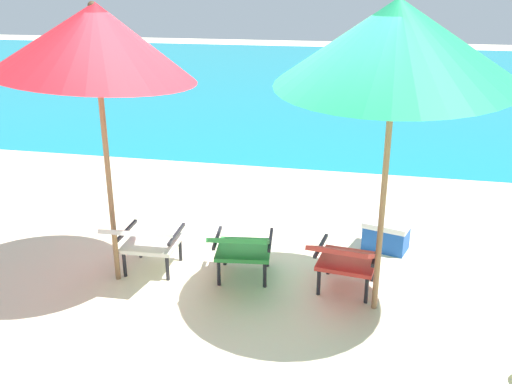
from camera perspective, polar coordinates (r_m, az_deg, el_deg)
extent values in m
plane|color=beige|center=(9.38, 4.79, 3.51)|extent=(40.00, 40.00, 0.00)
cube|color=teal|center=(17.53, 8.48, 11.31)|extent=(40.00, 18.00, 0.01)
cube|color=silver|center=(5.74, -10.49, -5.13)|extent=(0.54, 0.52, 0.04)
cube|color=silver|center=(5.32, -12.01, -4.17)|extent=(0.54, 0.53, 0.27)
cylinder|color=black|center=(6.05, -11.69, -5.38)|extent=(0.04, 0.04, 0.26)
cylinder|color=black|center=(5.91, -7.70, -5.77)|extent=(0.04, 0.04, 0.26)
cylinder|color=black|center=(5.71, -13.20, -7.17)|extent=(0.04, 0.04, 0.26)
cylinder|color=black|center=(5.56, -8.98, -7.64)|extent=(0.04, 0.04, 0.26)
cube|color=black|center=(5.78, -13.00, -3.82)|extent=(0.05, 0.50, 0.03)
cube|color=black|center=(5.61, -8.07, -4.26)|extent=(0.05, 0.50, 0.03)
cube|color=#338E3D|center=(5.51, -1.25, -5.89)|extent=(0.58, 0.56, 0.04)
cube|color=#338E3D|center=(5.06, -1.69, -4.99)|extent=(0.58, 0.58, 0.27)
cylinder|color=black|center=(5.79, -3.21, -6.22)|extent=(0.04, 0.04, 0.26)
cylinder|color=black|center=(5.75, 1.17, -6.38)|extent=(0.04, 0.04, 0.26)
cylinder|color=black|center=(5.42, -3.80, -8.20)|extent=(0.04, 0.04, 0.26)
cylinder|color=black|center=(5.38, 0.90, -8.40)|extent=(0.04, 0.04, 0.26)
cube|color=black|center=(5.49, -3.97, -4.66)|extent=(0.09, 0.50, 0.03)
cube|color=black|center=(5.44, 1.48, -4.86)|extent=(0.09, 0.50, 0.03)
cube|color=red|center=(5.36, 9.27, -6.96)|extent=(0.58, 0.56, 0.04)
cube|color=red|center=(4.92, 8.66, -6.05)|extent=(0.58, 0.58, 0.27)
cylinder|color=black|center=(5.65, 7.37, -7.07)|extent=(0.04, 0.04, 0.26)
cylinder|color=black|center=(5.59, 11.82, -7.67)|extent=(0.04, 0.04, 0.26)
cylinder|color=black|center=(5.29, 6.39, -9.08)|extent=(0.04, 0.04, 0.26)
cylinder|color=black|center=(5.22, 11.15, -9.75)|extent=(0.04, 0.04, 0.26)
cube|color=black|center=(5.35, 6.60, -5.44)|extent=(0.09, 0.50, 0.03)
cube|color=black|center=(5.28, 12.13, -6.17)|extent=(0.09, 0.50, 0.03)
cylinder|color=olive|center=(5.34, -14.69, 0.93)|extent=(0.05, 0.05, 2.00)
cone|color=red|center=(5.07, -16.01, 14.64)|extent=(2.09, 2.05, 0.76)
sphere|color=#4C3823|center=(5.06, -16.33, 17.73)|extent=(0.07, 0.07, 0.07)
cylinder|color=olive|center=(4.78, 12.75, -1.02)|extent=(0.05, 0.05, 2.03)
cone|color=#1E9E60|center=(4.48, 14.08, 14.64)|extent=(2.26, 2.30, 0.82)
sphere|color=#4C3823|center=(4.47, 14.41, 18.26)|extent=(0.07, 0.07, 0.07)
cube|color=#194CA5|center=(6.27, 13.05, -4.56)|extent=(0.52, 0.42, 0.26)
cube|color=white|center=(6.20, 13.17, -3.22)|extent=(0.54, 0.44, 0.06)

